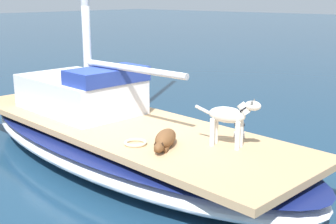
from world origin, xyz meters
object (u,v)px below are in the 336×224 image
sailboat_main (123,141)px  dog_white (230,117)px  deck_winch (239,131)px  dog_brown (165,139)px  coiled_rope (135,143)px

sailboat_main → dog_white: 2.13m
deck_winch → sailboat_main: bearing=107.5°
sailboat_main → deck_winch: size_ratio=35.21×
dog_brown → deck_winch: (1.03, -0.54, -0.01)m
dog_white → deck_winch: 0.56m
coiled_rope → deck_winch: bearing=-36.9°
dog_brown → coiled_rope: dog_brown is taller
sailboat_main → coiled_rope: 1.19m
dog_white → coiled_rope: bearing=127.1°
sailboat_main → deck_winch: 2.00m
sailboat_main → coiled_rope: coiled_rope is taller
dog_white → deck_winch: dog_white is taller
sailboat_main → dog_white: dog_white is taller
coiled_rope → sailboat_main: bearing=56.4°
deck_winch → coiled_rope: 1.53m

